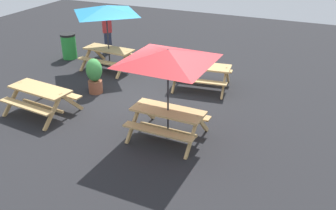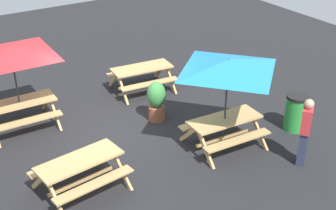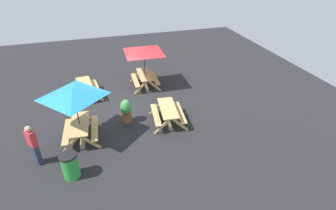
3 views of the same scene
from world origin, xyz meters
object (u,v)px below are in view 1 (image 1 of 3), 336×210
Objects in this scene: picnic_table_3 at (202,71)px; potted_plant_0 at (94,75)px; picnic_table_2 at (41,95)px; person_standing at (107,31)px; picnic_table_0 at (168,62)px; trash_bin_green at (69,46)px; picnic_table_1 at (106,14)px.

picnic_table_3 is 1.74× the size of potted_plant_0.
person_standing reaches higher than picnic_table_2.
potted_plant_0 is 3.97m from person_standing.
picnic_table_0 is 2.89× the size of trash_bin_green.
person_standing reaches higher than picnic_table_3.
trash_bin_green is (-2.07, 0.37, -1.49)m from picnic_table_1.
potted_plant_0 is (0.71, -1.99, -1.40)m from picnic_table_1.
picnic_table_3 is 1.99× the size of trash_bin_green.
trash_bin_green is (-5.70, 0.65, -0.07)m from picnic_table_3.
picnic_table_1 is (-3.89, 3.54, 0.00)m from picnic_table_0.
trash_bin_green reaches higher than picnic_table_2.
picnic_table_0 is 7.28m from trash_bin_green.
picnic_table_2 is (-3.76, -0.23, -1.43)m from picnic_table_0.
picnic_table_1 is 3.91m from picnic_table_3.
picnic_table_3 is 5.73m from trash_bin_green.
picnic_table_0 reaches higher than picnic_table_3.
picnic_table_2 is 1.87m from potted_plant_0.
potted_plant_0 is at bearing 155.50° from picnic_table_0.
picnic_table_2 is 0.99× the size of picnic_table_3.
picnic_table_3 is at bearing -0.91° from picnic_table_1.
picnic_table_3 is 3.39m from potted_plant_0.
picnic_table_2 is at bearing 63.70° from person_standing.
potted_plant_0 reaches higher than picnic_table_2.
picnic_table_3 is at bearing 119.85° from person_standing.
trash_bin_green is at bearing 148.20° from picnic_table_0.
picnic_table_2 is 4.94m from picnic_table_3.
picnic_table_1 is 2.58m from trash_bin_green.
picnic_table_0 is 5.26m from picnic_table_1.
picnic_table_0 is at bearing 9.55° from picnic_table_2.
potted_plant_0 is (-2.92, -1.71, 0.03)m from picnic_table_3.
trash_bin_green is at bearing 10.51° from person_standing.
picnic_table_1 is 2.08× the size of potted_plant_0.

